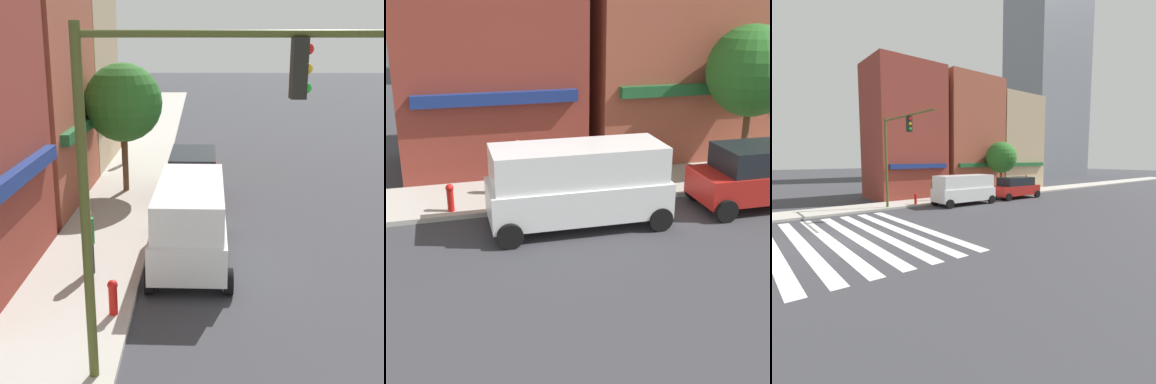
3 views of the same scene
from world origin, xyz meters
The scene contains 12 objects.
ground_plane centered at (0.00, 0.00, 0.00)m, with size 200.00×200.00×0.00m, color #38383D.
sidewalk_left centered at (0.00, 7.50, 0.07)m, with size 120.00×3.00×0.15m.
crosswalk_stripes centered at (0.00, 0.00, 0.00)m, with size 8.26×10.80×0.01m.
storefront_row centered at (16.24, 11.50, 5.89)m, with size 20.85×5.30×12.10m.
tower_distant centered at (51.72, 27.22, 23.58)m, with size 17.17×10.44×47.17m.
traffic_signal centered at (5.05, 4.83, 4.54)m, with size 0.32×6.49×6.49m.
van_white centered at (10.79, 4.70, 1.29)m, with size 5.04×2.22×2.34m.
suv_red centered at (16.91, 4.70, 1.03)m, with size 4.73×2.12×1.94m.
pedestrian_green_top centered at (9.58, 7.38, 1.07)m, with size 0.32×0.32×1.77m.
pedestrian_red_jacket centered at (22.61, 8.23, 1.07)m, with size 0.32×0.32×1.77m.
fire_hydrant centered at (7.36, 6.40, 0.61)m, with size 0.24×0.24×0.84m.
street_tree centered at (17.79, 7.50, 3.76)m, with size 3.13×3.13×5.19m.
Camera 3 is at (-3.94, -13.88, 3.65)m, focal length 28.00 mm.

